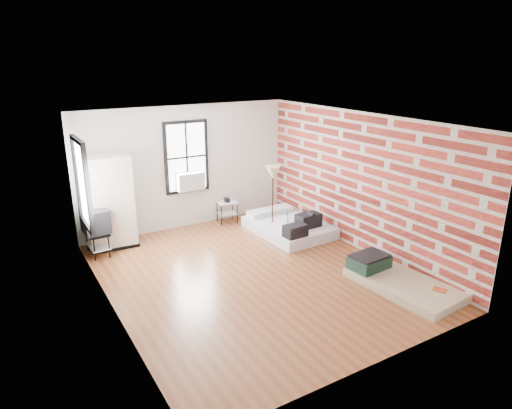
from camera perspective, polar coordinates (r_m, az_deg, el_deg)
ground at (r=8.46m, az=-0.34°, el=-8.77°), size 6.00×6.00×0.00m
room_shell at (r=8.24m, az=-0.26°, el=3.45°), size 5.02×6.02×2.80m
mattress_main at (r=10.31m, az=4.17°, el=-2.71°), size 1.45×1.92×0.60m
mattress_bare at (r=8.39m, az=16.98°, el=-8.90°), size 1.15×1.97×0.41m
wardrobe at (r=9.79m, az=-17.86°, el=0.23°), size 1.01×0.62×1.93m
side_table at (r=10.90m, az=-3.64°, el=-0.22°), size 0.50×0.42×0.60m
floor_lamp at (r=9.96m, az=2.13°, el=3.53°), size 0.33×0.33×1.55m
tv_stand at (r=9.56m, az=-19.40°, el=-2.13°), size 0.50×0.69×0.96m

